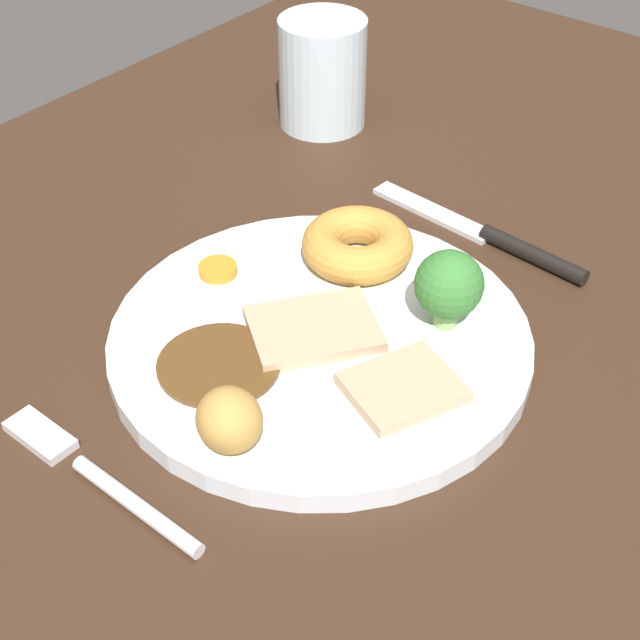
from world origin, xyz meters
The scene contains 12 objects.
dining_table centered at (0.00, 0.00, 1.80)cm, with size 120.00×84.00×3.60cm, color #382316.
dinner_plate centered at (1.25, 1.30, 4.30)cm, with size 26.78×26.78×1.40cm, color white.
gravy_pool centered at (-5.08, 4.06, 5.15)cm, with size 7.55×7.55×0.30cm, color #563819.
meat_slice_main centered at (0.88, 1.51, 5.40)cm, with size 7.86×5.98×0.80cm, color tan.
meat_slice_under centered at (-0.10, -5.91, 5.40)cm, with size 6.29×5.32×0.80cm, color tan.
yorkshire_pudding centered at (8.85, 4.10, 6.34)cm, with size 7.67×7.67×2.68cm, color #C68938.
roast_potato_left centered at (-9.23, -0.79, 6.76)cm, with size 4.07×3.66×3.53cm, color #BC8C42.
carrot_coin_front centered at (1.75, 10.58, 5.33)cm, with size 2.64×2.64×0.66cm, color orange.
broccoli_floret centered at (6.94, -4.36, 8.02)cm, with size 4.38×4.38×5.30cm.
fork centered at (-15.07, 4.09, 3.99)cm, with size 2.09×15.28×0.90cm.
knife centered at (18.43, -1.26, 4.05)cm, with size 2.80×18.56×1.20cm.
water_glass centered at (25.12, 20.18, 8.26)cm, with size 7.50×7.50×9.33cm, color silver.
Camera 1 is at (-35.17, -27.92, 44.41)cm, focal length 54.44 mm.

